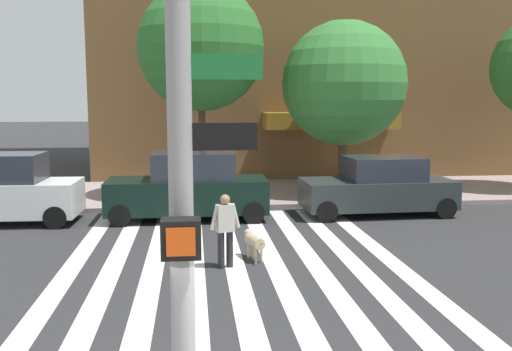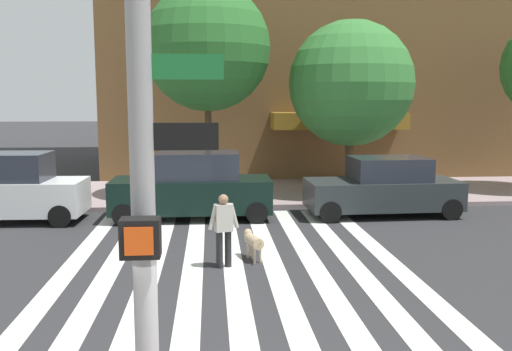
# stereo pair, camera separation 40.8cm
# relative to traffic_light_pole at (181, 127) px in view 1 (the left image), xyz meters

# --- Properties ---
(ground_plane) EXTENTS (160.00, 160.00, 0.00)m
(ground_plane) POSITION_rel_traffic_light_pole_xyz_m (1.06, 7.52, -3.52)
(ground_plane) COLOR #2B2B2D
(sidewalk_far) EXTENTS (80.00, 6.00, 0.15)m
(sidewalk_far) POSITION_rel_traffic_light_pole_xyz_m (1.06, 17.47, -3.45)
(sidewalk_far) COLOR gray
(sidewalk_far) RESTS_ON ground_plane
(crosswalk_stripes) EXTENTS (7.65, 13.30, 0.01)m
(crosswalk_stripes) POSITION_rel_traffic_light_pole_xyz_m (0.97, 7.52, -3.52)
(crosswalk_stripes) COLOR silver
(crosswalk_stripes) RESTS_ON ground_plane
(traffic_light_pole) EXTENTS (0.74, 0.46, 5.80)m
(traffic_light_pole) POSITION_rel_traffic_light_pole_xyz_m (0.00, 0.00, 0.00)
(traffic_light_pole) COLOR gray
(traffic_light_pole) RESTS_ON sidewalk_near
(parked_car_behind_first) EXTENTS (4.89, 1.96, 2.07)m
(parked_car_behind_first) POSITION_rel_traffic_light_pole_xyz_m (-0.06, 13.21, -2.54)
(parked_car_behind_first) COLOR black
(parked_car_behind_first) RESTS_ON ground_plane
(parked_car_third_in_line) EXTENTS (4.82, 2.14, 1.87)m
(parked_car_third_in_line) POSITION_rel_traffic_light_pole_xyz_m (5.97, 13.22, -2.64)
(parked_car_third_in_line) COLOR #292F31
(parked_car_third_in_line) RESTS_ON ground_plane
(street_tree_nearest) EXTENTS (4.52, 4.52, 7.60)m
(street_tree_nearest) POSITION_rel_traffic_light_pole_xyz_m (0.41, 16.47, 1.96)
(street_tree_nearest) COLOR #4C3823
(street_tree_nearest) RESTS_ON sidewalk_far
(street_tree_middle) EXTENTS (4.63, 4.63, 6.42)m
(street_tree_middle) POSITION_rel_traffic_light_pole_xyz_m (5.68, 16.60, 0.72)
(street_tree_middle) COLOR #4C3823
(street_tree_middle) RESTS_ON sidewalk_far
(pedestrian_dog_walker) EXTENTS (0.70, 0.33, 1.64)m
(pedestrian_dog_walker) POSITION_rel_traffic_light_pole_xyz_m (0.76, 8.05, -2.59)
(pedestrian_dog_walker) COLOR black
(pedestrian_dog_walker) RESTS_ON ground_plane
(dog_on_leash) EXTENTS (0.45, 1.06, 0.65)m
(dog_on_leash) POSITION_rel_traffic_light_pole_xyz_m (1.45, 8.59, -3.08)
(dog_on_leash) COLOR tan
(dog_on_leash) RESTS_ON ground_plane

